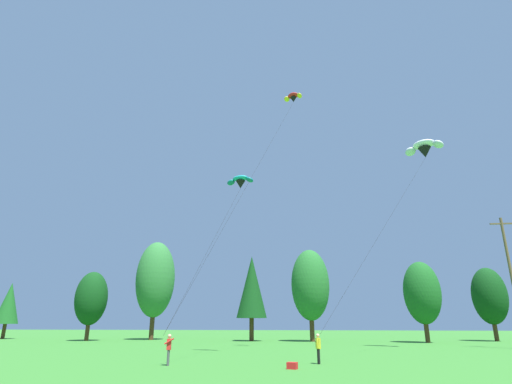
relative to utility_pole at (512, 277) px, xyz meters
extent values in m
cylinder|color=#472D19|center=(-63.72, 15.96, -5.37)|extent=(0.51, 0.51, 2.08)
cone|color=#19561E|center=(-63.72, 15.96, -1.37)|extent=(3.36, 3.36, 5.92)
cylinder|color=#472D19|center=(-48.27, 11.25, -5.30)|extent=(0.53, 0.53, 2.23)
ellipsoid|color=#0F3D14|center=(-48.27, 11.25, -1.02)|extent=(4.20, 4.20, 6.97)
cylinder|color=#472D19|center=(-41.02, 15.25, -4.71)|extent=(0.63, 0.63, 3.40)
ellipsoid|color=#2D7033|center=(-41.02, 15.25, 1.83)|extent=(5.47, 5.47, 10.66)
cylinder|color=#472D19|center=(-26.77, 13.22, -4.99)|extent=(0.58, 0.58, 2.84)
cone|color=#0F3D14|center=(-26.77, 13.22, 0.48)|extent=(4.01, 4.01, 8.09)
cylinder|color=#472D19|center=(-18.97, 12.63, -4.97)|extent=(0.59, 0.59, 2.90)
ellipsoid|color=#236628|center=(-18.97, 12.63, 0.61)|extent=(4.92, 4.92, 9.07)
cylinder|color=#472D19|center=(-5.44, 11.03, -5.22)|extent=(0.54, 0.54, 2.39)
ellipsoid|color=#19561E|center=(-5.44, 11.03, -0.62)|extent=(4.37, 4.37, 7.48)
cylinder|color=#472D19|center=(4.45, 16.15, -5.25)|extent=(0.53, 0.53, 2.33)
ellipsoid|color=#0F3D14|center=(4.45, 16.15, -0.77)|extent=(4.31, 4.31, 7.29)
cylinder|color=brown|center=(0.00, 0.00, -0.27)|extent=(0.26, 0.26, 12.28)
cube|color=brown|center=(0.00, 0.00, 5.27)|extent=(2.20, 0.14, 0.14)
cylinder|color=#4C4C51|center=(-27.58, -17.90, -5.99)|extent=(0.16, 0.16, 0.84)
cylinder|color=#4C4C51|center=(-27.63, -17.70, -5.99)|extent=(0.16, 0.16, 0.84)
cube|color=red|center=(-27.61, -17.80, -5.27)|extent=(0.33, 0.43, 0.60)
sphere|color=tan|center=(-27.61, -17.80, -4.83)|extent=(0.22, 0.22, 0.22)
cylinder|color=red|center=(-27.55, -18.03, -5.11)|extent=(0.53, 0.21, 0.35)
cylinder|color=red|center=(-27.67, -17.57, -5.11)|extent=(0.53, 0.21, 0.35)
cylinder|color=black|center=(-19.06, -15.98, -5.99)|extent=(0.15, 0.15, 0.84)
cylinder|color=black|center=(-19.09, -15.78, -5.99)|extent=(0.15, 0.15, 0.84)
cube|color=yellow|center=(-19.07, -15.88, -5.27)|extent=(0.31, 0.42, 0.60)
sphere|color=tan|center=(-19.07, -15.88, -4.83)|extent=(0.22, 0.22, 0.22)
cylinder|color=yellow|center=(-19.03, -16.12, -5.25)|extent=(0.21, 0.12, 0.57)
cylinder|color=yellow|center=(-19.12, -15.64, -5.25)|extent=(0.21, 0.12, 0.57)
ellipsoid|color=teal|center=(-24.97, -9.09, 7.85)|extent=(1.59, 1.16, 0.60)
ellipsoid|color=#0F666B|center=(-24.12, -9.35, 7.60)|extent=(0.87, 0.81, 0.75)
ellipsoid|color=#0F666B|center=(-25.83, -8.83, 7.60)|extent=(0.93, 0.85, 0.75)
cone|color=black|center=(-24.95, -9.02, 7.30)|extent=(1.00, 1.00, 0.69)
cylinder|color=black|center=(-26.45, -13.45, 1.08)|extent=(3.01, 8.88, 11.76)
ellipsoid|color=white|center=(-7.13, -2.31, 13.22)|extent=(2.61, 2.41, 1.06)
ellipsoid|color=silver|center=(-5.99, -3.11, 12.83)|extent=(1.54, 1.51, 1.26)
ellipsoid|color=silver|center=(-8.28, -1.51, 12.83)|extent=(1.54, 1.58, 1.26)
cone|color=black|center=(-7.06, -2.21, 12.36)|extent=(1.74, 1.74, 1.07)
cylinder|color=black|center=(-13.16, -9.06, 3.30)|extent=(12.21, 13.72, 17.06)
ellipsoid|color=red|center=(-20.22, -4.76, 18.35)|extent=(1.35, 1.15, 0.65)
ellipsoid|color=yellow|center=(-19.56, -5.03, 18.14)|extent=(0.71, 0.82, 0.73)
ellipsoid|color=yellow|center=(-20.88, -4.48, 18.14)|extent=(0.80, 0.80, 0.73)
cone|color=black|center=(-20.19, -4.69, 17.90)|extent=(0.84, 0.84, 0.55)
cylinder|color=black|center=(-24.07, -11.29, 6.42)|extent=(7.77, 13.21, 22.43)
cube|color=red|center=(-20.55, -18.75, -6.24)|extent=(0.61, 0.50, 0.34)
camera|label=1|loc=(-19.78, -41.76, -4.05)|focal=28.31mm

